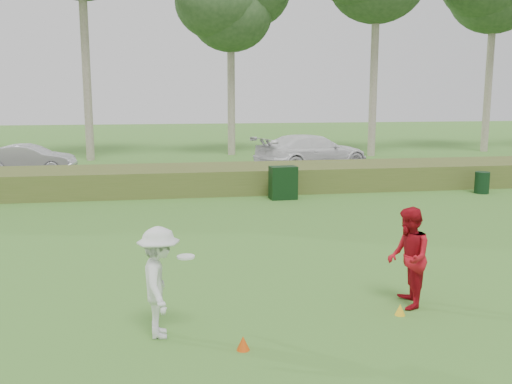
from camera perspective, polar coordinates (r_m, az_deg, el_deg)
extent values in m
plane|color=#3A7727|center=(10.18, 3.84, -11.08)|extent=(120.00, 120.00, 0.00)
cube|color=#4B5A24|center=(21.60, -3.55, 1.36)|extent=(80.00, 3.00, 0.90)
cube|color=#2D2D2D|center=(26.59, -4.70, 2.04)|extent=(80.00, 6.00, 0.06)
cylinder|color=gray|center=(32.72, -16.87, 16.68)|extent=(0.44, 0.44, 15.50)
cylinder|color=gray|center=(34.08, -2.52, 13.41)|extent=(0.44, 0.44, 11.50)
ellipsoid|color=#2C4A25|center=(34.37, -2.56, 18.20)|extent=(6.24, 6.24, 5.28)
cylinder|color=gray|center=(34.19, 11.84, 15.31)|extent=(0.44, 0.44, 14.00)
cylinder|color=gray|center=(38.88, 22.47, 13.73)|extent=(0.44, 0.44, 13.50)
imported|color=white|center=(8.75, -9.63, -8.89)|extent=(0.65, 1.10, 1.69)
cylinder|color=white|center=(8.64, -7.04, -6.45)|extent=(0.27, 0.27, 0.03)
imported|color=#AB0E1A|center=(10.12, 15.00, -6.36)|extent=(0.84, 0.98, 1.74)
cone|color=#E54B0C|center=(8.44, -1.30, -14.86)|extent=(0.19, 0.19, 0.21)
cone|color=yellow|center=(9.93, 14.21, -11.33)|extent=(0.17, 0.17, 0.19)
cube|color=black|center=(19.76, 2.73, 0.93)|extent=(0.95, 0.62, 1.14)
cylinder|color=black|center=(22.49, 21.67, 0.88)|extent=(0.61, 0.61, 0.79)
imported|color=silver|center=(27.57, -21.72, 3.08)|extent=(4.07, 1.73, 1.30)
imported|color=white|center=(27.17, 5.63, 4.01)|extent=(6.13, 4.08, 1.65)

